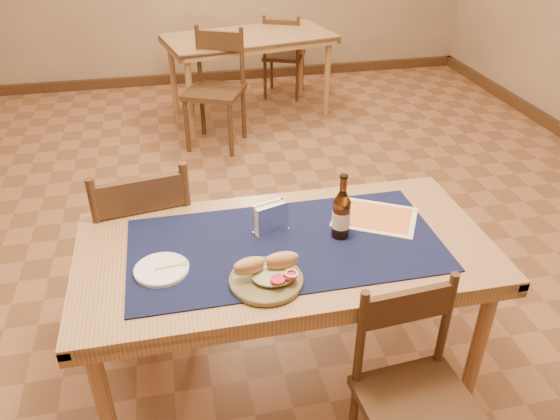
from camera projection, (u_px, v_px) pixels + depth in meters
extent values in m
cube|color=#92603F|center=(255.00, 273.00, 3.18)|extent=(6.00, 7.00, 0.02)
cylinder|color=#A0794B|center=(106.00, 412.00, 1.93)|extent=(0.06, 0.06, 0.71)
cylinder|color=#A0794B|center=(477.00, 349.00, 2.19)|extent=(0.06, 0.06, 0.71)
cylinder|color=#A0794B|center=(114.00, 295.00, 2.46)|extent=(0.06, 0.06, 0.71)
cylinder|color=#A0794B|center=(412.00, 256.00, 2.72)|extent=(0.06, 0.06, 0.71)
cube|color=#A0794B|center=(285.00, 249.00, 2.13)|extent=(1.60, 0.80, 0.04)
cube|color=#10153C|center=(285.00, 245.00, 2.11)|extent=(1.20, 0.60, 0.01)
cube|color=#402917|center=(201.00, 77.00, 6.03)|extent=(6.00, 0.06, 0.10)
cylinder|color=#A0794B|center=(190.00, 98.00, 4.60)|extent=(0.05, 0.05, 0.71)
cylinder|color=#A0794B|center=(327.00, 78.00, 5.05)|extent=(0.05, 0.05, 0.71)
cylinder|color=#A0794B|center=(173.00, 78.00, 5.05)|extent=(0.05, 0.05, 0.71)
cylinder|color=#A0794B|center=(300.00, 62.00, 5.49)|extent=(0.05, 0.05, 0.71)
cube|color=#A0794B|center=(249.00, 37.00, 4.85)|extent=(1.59, 1.02, 0.04)
cylinder|color=#402917|center=(179.00, 251.00, 2.95)|extent=(0.04, 0.04, 0.47)
cylinder|color=#402917|center=(108.00, 267.00, 2.84)|extent=(0.04, 0.04, 0.47)
cylinder|color=#402917|center=(196.00, 293.00, 2.66)|extent=(0.04, 0.04, 0.47)
cylinder|color=#402917|center=(117.00, 313.00, 2.54)|extent=(0.04, 0.04, 0.47)
cube|color=#402917|center=(144.00, 241.00, 2.62)|extent=(0.50, 0.50, 0.04)
cube|color=#402917|center=(141.00, 195.00, 2.27)|extent=(0.38, 0.09, 0.15)
cylinder|color=#402917|center=(188.00, 212.00, 2.40)|extent=(0.04, 0.04, 0.48)
cylinder|color=#402917|center=(99.00, 229.00, 2.28)|extent=(0.04, 0.04, 0.48)
cylinder|color=#402917|center=(353.00, 420.00, 2.08)|extent=(0.03, 0.03, 0.41)
cylinder|color=#402917|center=(430.00, 400.00, 2.16)|extent=(0.03, 0.03, 0.41)
cube|color=#402917|center=(420.00, 409.00, 1.87)|extent=(0.41, 0.41, 0.04)
cube|color=#402917|center=(408.00, 306.00, 1.85)|extent=(0.33, 0.05, 0.13)
cylinder|color=#402917|center=(361.00, 339.00, 1.86)|extent=(0.03, 0.03, 0.42)
cylinder|color=#402917|center=(446.00, 320.00, 1.94)|extent=(0.03, 0.03, 0.42)
cylinder|color=#402917|center=(187.00, 125.00, 4.42)|extent=(0.04, 0.04, 0.47)
cylinder|color=#402917|center=(231.00, 130.00, 4.35)|extent=(0.04, 0.04, 0.47)
cylinder|color=#402917|center=(202.00, 109.00, 4.73)|extent=(0.04, 0.04, 0.47)
cylinder|color=#402917|center=(244.00, 112.00, 4.66)|extent=(0.04, 0.04, 0.47)
cube|color=#402917|center=(214.00, 92.00, 4.42)|extent=(0.58, 0.58, 0.04)
cube|color=#402917|center=(219.00, 40.00, 4.39)|extent=(0.35, 0.18, 0.14)
cylinder|color=#402917|center=(199.00, 54.00, 4.49)|extent=(0.04, 0.04, 0.48)
cylinder|color=#402917|center=(242.00, 57.00, 4.42)|extent=(0.04, 0.04, 0.48)
cylinder|color=#402917|center=(302.00, 71.00, 5.71)|extent=(0.03, 0.03, 0.41)
cylinder|color=#402917|center=(272.00, 70.00, 5.76)|extent=(0.03, 0.03, 0.41)
cylinder|color=#402917|center=(297.00, 81.00, 5.44)|extent=(0.03, 0.03, 0.41)
cylinder|color=#402917|center=(265.00, 79.00, 5.49)|extent=(0.03, 0.03, 0.41)
cube|color=#402917|center=(284.00, 55.00, 5.49)|extent=(0.50, 0.50, 0.04)
cube|color=#402917|center=(281.00, 27.00, 5.18)|extent=(0.31, 0.15, 0.13)
cylinder|color=#402917|center=(298.00, 40.00, 5.21)|extent=(0.03, 0.03, 0.42)
cylinder|color=#402917|center=(264.00, 38.00, 5.26)|extent=(0.03, 0.03, 0.42)
cylinder|color=brown|center=(266.00, 280.00, 1.91)|extent=(0.26, 0.26, 0.01)
torus|color=brown|center=(266.00, 279.00, 1.91)|extent=(0.26, 0.26, 0.01)
ellipsoid|color=#B1C487|center=(274.00, 275.00, 1.90)|extent=(0.16, 0.13, 0.03)
ellipsoid|color=tan|center=(249.00, 266.00, 1.88)|extent=(0.12, 0.07, 0.06)
ellipsoid|color=tan|center=(282.00, 261.00, 1.91)|extent=(0.12, 0.05, 0.07)
cylinder|color=red|center=(278.00, 279.00, 1.85)|extent=(0.05, 0.05, 0.01)
cylinder|color=red|center=(290.00, 276.00, 1.87)|extent=(0.05, 0.05, 0.01)
torus|color=silver|center=(291.00, 273.00, 1.87)|extent=(0.05, 0.05, 0.01)
cylinder|color=white|center=(162.00, 270.00, 1.96)|extent=(0.20, 0.20, 0.01)
torus|color=white|center=(161.00, 268.00, 1.96)|extent=(0.20, 0.20, 0.01)
cube|color=#8DC069|center=(168.00, 267.00, 1.96)|extent=(0.10, 0.02, 0.00)
cube|color=#8DC069|center=(185.00, 263.00, 1.98)|extent=(0.03, 0.02, 0.00)
cylinder|color=#43240B|center=(341.00, 219.00, 2.12)|extent=(0.07, 0.07, 0.16)
cone|color=#43240B|center=(343.00, 197.00, 2.07)|extent=(0.07, 0.07, 0.04)
cylinder|color=#43240B|center=(343.00, 185.00, 2.04)|extent=(0.03, 0.03, 0.06)
cylinder|color=#43240B|center=(344.00, 176.00, 2.02)|extent=(0.03, 0.03, 0.01)
cylinder|color=#FAEBC8|center=(341.00, 219.00, 2.12)|extent=(0.07, 0.07, 0.07)
cube|color=silver|center=(271.00, 230.00, 2.19)|extent=(0.15, 0.09, 0.00)
cube|color=silver|center=(274.00, 220.00, 2.14)|extent=(0.13, 0.04, 0.12)
cube|color=silver|center=(268.00, 214.00, 2.17)|extent=(0.13, 0.04, 0.12)
cube|color=silver|center=(271.00, 218.00, 2.16)|extent=(0.13, 0.07, 0.11)
cube|color=#409CCE|center=(273.00, 218.00, 2.14)|extent=(0.09, 0.03, 0.04)
cube|color=beige|center=(375.00, 217.00, 2.27)|extent=(0.41, 0.38, 0.00)
cube|color=#CC6C34|center=(375.00, 216.00, 2.27)|extent=(0.35, 0.32, 0.00)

